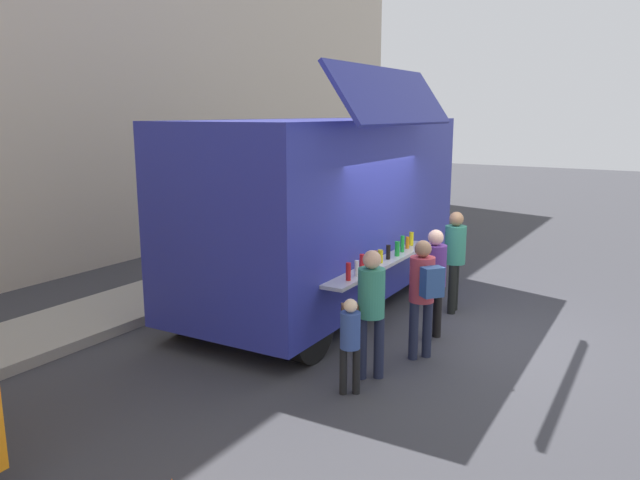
{
  "coord_description": "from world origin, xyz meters",
  "views": [
    {
      "loc": [
        -8.3,
        -2.91,
        3.19
      ],
      "look_at": [
        -0.52,
        1.81,
        1.3
      ],
      "focal_mm": 34.47,
      "sensor_mm": 36.0,
      "label": 1
    }
  ],
  "objects": [
    {
      "name": "customer_mid_with_backpack",
      "position": [
        -1.08,
        -0.09,
        0.97
      ],
      "size": [
        0.47,
        0.51,
        1.59
      ],
      "rotation": [
        0.0,
        0.0,
        0.92
      ],
      "color": "#1F233A",
      "rests_on": "ground"
    },
    {
      "name": "customer_rear_waiting",
      "position": [
        -1.98,
        0.23,
        0.95
      ],
      "size": [
        0.43,
        0.49,
        1.6
      ],
      "rotation": [
        0.0,
        0.0,
        0.64
      ],
      "color": "#1D223A",
      "rests_on": "ground"
    },
    {
      "name": "child_near_queue",
      "position": [
        -2.48,
        0.22,
        0.68
      ],
      "size": [
        0.23,
        0.23,
        1.14
      ],
      "rotation": [
        0.0,
        0.0,
        0.62
      ],
      "color": "black",
      "rests_on": "ground"
    },
    {
      "name": "trash_bin",
      "position": [
        4.55,
        4.51,
        0.48
      ],
      "size": [
        0.6,
        0.6,
        0.96
      ],
      "primitive_type": "cylinder",
      "color": "#2D613B",
      "rests_on": "ground"
    },
    {
      "name": "ground_plane",
      "position": [
        0.0,
        0.0,
        0.0
      ],
      "size": [
        60.0,
        60.0,
        0.0
      ],
      "primitive_type": "plane",
      "color": "#38383D"
    },
    {
      "name": "food_truck_main",
      "position": [
        0.29,
        2.19,
        1.68
      ],
      "size": [
        5.91,
        3.02,
        3.83
      ],
      "rotation": [
        0.0,
        0.0,
        0.02
      ],
      "color": "#292F98",
      "rests_on": "ground"
    },
    {
      "name": "customer_front_ordering",
      "position": [
        -0.3,
        0.06,
        0.95
      ],
      "size": [
        0.33,
        0.33,
        1.6
      ],
      "rotation": [
        0.0,
        0.0,
        1.28
      ],
      "color": "black",
      "rests_on": "ground"
    },
    {
      "name": "customer_extra_browsing",
      "position": [
        1.03,
        0.22,
        0.99
      ],
      "size": [
        0.34,
        0.34,
        1.65
      ],
      "rotation": [
        0.0,
        0.0,
        1.72
      ],
      "color": "black",
      "rests_on": "ground"
    },
    {
      "name": "curb_strip",
      "position": [
        -3.72,
        4.81,
        0.07
      ],
      "size": [
        28.0,
        1.6,
        0.15
      ],
      "primitive_type": "cube",
      "color": "#9E998E",
      "rests_on": "ground"
    }
  ]
}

